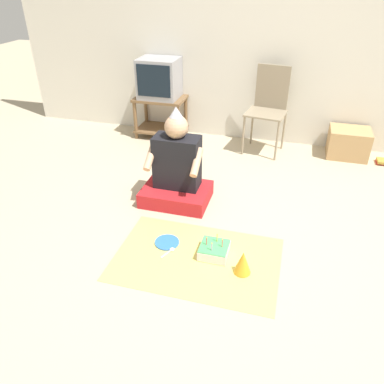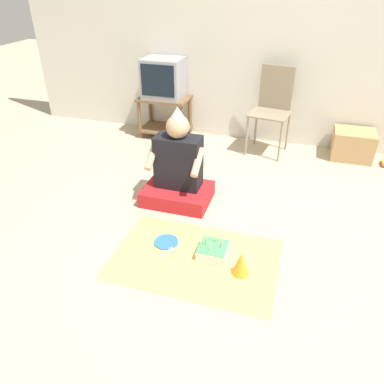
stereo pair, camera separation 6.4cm
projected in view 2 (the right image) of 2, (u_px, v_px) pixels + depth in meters
name	position (u px, v px, depth m)	size (l,w,h in m)	color
ground_plane	(233.00, 254.00, 2.85)	(16.00, 16.00, 0.00)	tan
wall_back	(283.00, 32.00, 4.08)	(6.40, 0.06, 2.55)	beige
tv_stand	(165.00, 113.00, 4.73)	(0.62, 0.42, 0.50)	brown
tv	(164.00, 78.00, 4.50)	(0.47, 0.40, 0.47)	#99999E
folding_chair	(273.00, 104.00, 4.22)	(0.48, 0.45, 0.96)	gray
cardboard_box_stack	(353.00, 144.00, 4.22)	(0.44, 0.37, 0.32)	tan
person_seated	(178.00, 172.00, 3.38)	(0.61, 0.45, 0.89)	red
party_cloth	(195.00, 259.00, 2.81)	(1.23, 0.82, 0.01)	#EAD666
birthday_cake	(213.00, 250.00, 2.82)	(0.21, 0.21, 0.16)	silver
party_hat_blue	(241.00, 263.00, 2.63)	(0.12, 0.12, 0.18)	gold
paper_plate	(166.00, 242.00, 2.97)	(0.19, 0.19, 0.01)	blue
plastic_spoon_near	(170.00, 250.00, 2.88)	(0.07, 0.14, 0.01)	white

